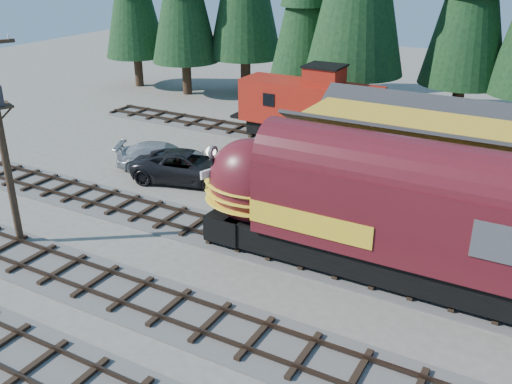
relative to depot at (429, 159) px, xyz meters
The scene contains 8 objects.
ground 10.91m from the depot, 89.99° to the right, with size 120.00×120.00×0.00m, color #6B665B.
track_spur 12.83m from the depot, 143.13° to the left, with size 32.00×3.20×0.33m.
depot is the anchor object (origin of this frame).
locomotive 6.51m from the depot, 91.42° to the right, with size 16.47×3.27×4.48m.
caboose 12.10m from the depot, 141.65° to the left, with size 9.34×2.71×4.86m.
utility_pole 19.06m from the depot, 142.20° to the right, with size 1.52×2.13×9.38m.
pickup_truck_a 12.92m from the depot, behind, with size 2.88×6.24×1.73m, color black.
pickup_truck_b 15.30m from the depot, behind, with size 2.17×5.35×1.55m, color #AAAEB2.
Camera 1 is at (5.23, -15.58, 12.26)m, focal length 40.00 mm.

